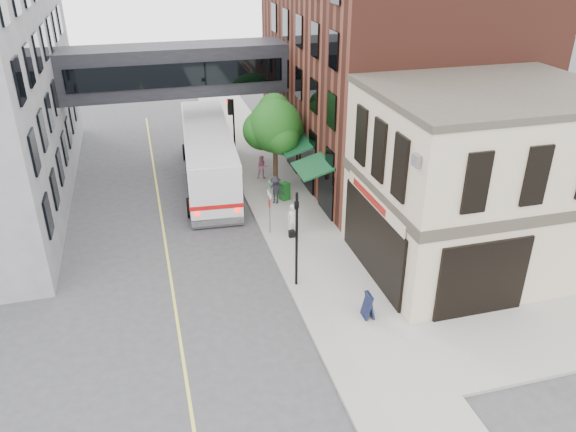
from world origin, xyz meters
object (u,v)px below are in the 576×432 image
pedestrian_b (262,167)px  newspaper_box (285,191)px  pedestrian_a (293,220)px  pedestrian_c (276,190)px  bus (208,153)px  sandwich_board (368,305)px

pedestrian_b → newspaper_box: 3.48m
pedestrian_a → newspaper_box: 4.44m
pedestrian_c → bus: bearing=153.2°
pedestrian_a → sandwich_board: pedestrian_a is taller
sandwich_board → pedestrian_a: bearing=98.9°
pedestrian_a → sandwich_board: bearing=-78.0°
pedestrian_c → newspaper_box: pedestrian_c is taller
pedestrian_a → pedestrian_c: 4.01m
pedestrian_a → sandwich_board: size_ratio=1.59×
pedestrian_b → pedestrian_c: (-0.06, -3.77, 0.05)m
pedestrian_b → newspaper_box: size_ratio=1.49×
newspaper_box → sandwich_board: size_ratio=0.94×
bus → pedestrian_b: bus is taller
pedestrian_a → pedestrian_c: (0.08, 4.01, -0.05)m
pedestrian_a → sandwich_board: (1.09, -7.47, -0.32)m
pedestrian_b → sandwich_board: (0.95, -15.25, -0.22)m
pedestrian_c → pedestrian_a: bearing=-64.1°
bus → sandwich_board: bus is taller
pedestrian_c → sandwich_board: (1.02, -11.48, -0.27)m
pedestrian_b → sandwich_board: size_ratio=1.39×
pedestrian_a → newspaper_box: size_ratio=1.69×
pedestrian_a → pedestrian_b: pedestrian_a is taller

